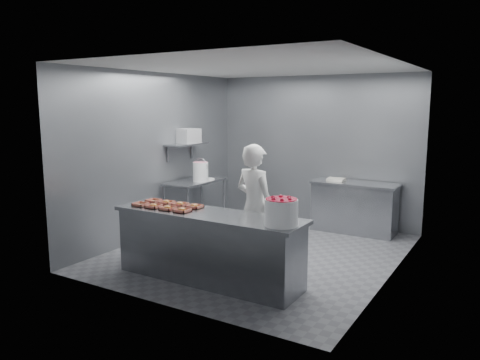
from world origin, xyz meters
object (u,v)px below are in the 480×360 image
(tray_1, at_px, (154,206))
(strawberry_tub, at_px, (281,211))
(tray_2, at_px, (168,208))
(appliance, at_px, (189,136))
(worker, at_px, (255,207))
(tray_4, at_px, (154,201))
(prep_table, at_px, (195,197))
(tray_3, at_px, (182,210))
(service_counter, at_px, (208,246))
(back_counter, at_px, (354,207))
(tray_5, at_px, (167,202))
(tray_0, at_px, (141,204))
(tray_7, at_px, (195,206))
(tray_6, at_px, (181,204))
(glaze_bucket, at_px, (201,171))

(tray_1, height_order, strawberry_tub, strawberry_tub)
(tray_2, bearing_deg, appliance, 120.65)
(worker, bearing_deg, tray_4, 37.61)
(prep_table, distance_m, tray_3, 2.50)
(tray_2, xyz_separation_m, appliance, (-1.27, 2.15, 0.77))
(worker, bearing_deg, service_counter, 82.14)
(prep_table, xyz_separation_m, back_counter, (2.55, 1.30, -0.14))
(service_counter, bearing_deg, tray_5, 170.40)
(back_counter, height_order, tray_3, tray_3)
(service_counter, xyz_separation_m, appliance, (-1.82, 2.02, 1.24))
(tray_0, bearing_deg, tray_7, 20.36)
(prep_table, distance_m, tray_1, 2.28)
(tray_5, xyz_separation_m, appliance, (-1.03, 1.88, 0.77))
(tray_2, relative_size, tray_6, 1.00)
(service_counter, height_order, tray_4, tray_4)
(prep_table, xyz_separation_m, glaze_bucket, (0.14, -0.01, 0.49))
(tray_5, relative_size, tray_7, 1.00)
(tray_5, distance_m, tray_6, 0.24)
(tray_3, height_order, tray_7, same)
(prep_table, relative_size, tray_3, 6.40)
(tray_7, bearing_deg, service_counter, -23.43)
(tray_5, distance_m, strawberry_tub, 1.89)
(strawberry_tub, height_order, appliance, appliance)
(prep_table, distance_m, glaze_bucket, 0.51)
(tray_5, xyz_separation_m, tray_6, (0.24, 0.00, 0.00))
(service_counter, relative_size, back_counter, 1.73)
(strawberry_tub, xyz_separation_m, appliance, (-2.90, 2.11, 0.63))
(prep_table, height_order, tray_5, tray_5)
(glaze_bucket, bearing_deg, prep_table, 174.55)
(tray_7, bearing_deg, tray_1, -151.00)
(back_counter, height_order, glaze_bucket, glaze_bucket)
(tray_5, relative_size, worker, 0.11)
(back_counter, relative_size, tray_4, 8.01)
(tray_3, height_order, appliance, appliance)
(back_counter, xyz_separation_m, appliance, (-2.72, -1.23, 1.24))
(back_counter, bearing_deg, tray_2, -113.16)
(service_counter, xyz_separation_m, worker, (0.28, 0.72, 0.42))
(tray_5, height_order, worker, worker)
(tray_4, relative_size, tray_6, 1.00)
(service_counter, relative_size, tray_2, 13.88)
(tray_1, xyz_separation_m, tray_4, (-0.24, 0.27, -0.00))
(worker, relative_size, appliance, 4.98)
(tray_3, bearing_deg, tray_5, 151.00)
(back_counter, distance_m, tray_2, 3.71)
(prep_table, bearing_deg, service_counter, -49.76)
(service_counter, distance_m, tray_6, 0.73)
(prep_table, relative_size, tray_1, 6.40)
(tray_2, bearing_deg, back_counter, 66.84)
(strawberry_tub, distance_m, appliance, 3.64)
(prep_table, height_order, back_counter, same)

